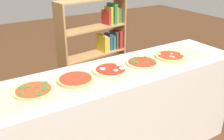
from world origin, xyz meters
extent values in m
cube|color=beige|center=(0.00, 0.00, 0.45)|extent=(2.39, 0.59, 0.89)
cube|color=tan|center=(0.00, 0.00, 0.89)|extent=(1.95, 0.40, 0.00)
cylinder|color=#DBB26B|center=(-0.62, 0.01, 0.90)|extent=(0.27, 0.27, 0.02)
cylinder|color=red|center=(-0.62, 0.01, 0.91)|extent=(0.24, 0.24, 0.00)
ellipsoid|color=#286B23|center=(-0.56, -0.03, 0.92)|extent=(0.05, 0.05, 0.00)
ellipsoid|color=#286B23|center=(-0.60, -0.05, 0.92)|extent=(0.04, 0.03, 0.00)
ellipsoid|color=#286B23|center=(-0.68, 0.08, 0.92)|extent=(0.05, 0.05, 0.00)
ellipsoid|color=#286B23|center=(-0.54, 0.00, 0.92)|extent=(0.04, 0.05, 0.00)
ellipsoid|color=#286B23|center=(-0.53, -0.06, 0.92)|extent=(0.03, 0.05, 0.00)
ellipsoid|color=#286B23|center=(-0.64, 0.06, 0.92)|extent=(0.05, 0.05, 0.00)
ellipsoid|color=#286B23|center=(-0.60, -0.09, 0.92)|extent=(0.04, 0.03, 0.00)
ellipsoid|color=#286B23|center=(-0.71, -0.01, 0.92)|extent=(0.04, 0.05, 0.00)
ellipsoid|color=#286B23|center=(-0.52, 0.06, 0.92)|extent=(0.05, 0.05, 0.00)
cylinder|color=tan|center=(-0.31, 0.01, 0.91)|extent=(0.27, 0.27, 0.02)
cylinder|color=red|center=(-0.31, 0.01, 0.92)|extent=(0.24, 0.24, 0.00)
cylinder|color=#E5C17F|center=(0.00, 0.02, 0.90)|extent=(0.29, 0.29, 0.02)
cylinder|color=#AD2314|center=(0.00, 0.02, 0.91)|extent=(0.24, 0.24, 0.00)
cylinder|color=#EFE5CC|center=(0.10, 0.05, 0.92)|extent=(0.05, 0.05, 0.00)
cylinder|color=#EFE5CC|center=(0.02, -0.03, 0.92)|extent=(0.04, 0.04, 0.00)
cylinder|color=#EFE5CC|center=(-0.05, 0.05, 0.92)|extent=(0.05, 0.05, 0.00)
cylinder|color=#EFE5CC|center=(0.08, -0.02, 0.92)|extent=(0.05, 0.05, 0.00)
cylinder|color=#E5C17F|center=(0.31, 0.01, 0.90)|extent=(0.28, 0.28, 0.02)
cylinder|color=red|center=(0.31, 0.01, 0.91)|extent=(0.24, 0.24, 0.00)
ellipsoid|color=#286B23|center=(0.31, 0.10, 0.92)|extent=(0.04, 0.05, 0.00)
ellipsoid|color=#286B23|center=(0.23, 0.04, 0.92)|extent=(0.04, 0.04, 0.00)
ellipsoid|color=#286B23|center=(0.25, 0.07, 0.92)|extent=(0.05, 0.04, 0.00)
ellipsoid|color=#286B23|center=(0.34, 0.11, 0.92)|extent=(0.04, 0.04, 0.00)
ellipsoid|color=#286B23|center=(0.33, -0.02, 0.92)|extent=(0.04, 0.03, 0.00)
ellipsoid|color=#286B23|center=(0.40, 0.07, 0.92)|extent=(0.03, 0.05, 0.00)
ellipsoid|color=#286B23|center=(0.33, 0.11, 0.92)|extent=(0.04, 0.05, 0.00)
ellipsoid|color=#286B23|center=(0.25, 0.07, 0.92)|extent=(0.05, 0.05, 0.00)
ellipsoid|color=#286B23|center=(0.36, 0.09, 0.92)|extent=(0.05, 0.05, 0.00)
ellipsoid|color=#286B23|center=(0.39, -0.02, 0.92)|extent=(0.04, 0.05, 0.00)
ellipsoid|color=#286B23|center=(0.25, 0.01, 0.92)|extent=(0.04, 0.05, 0.00)
ellipsoid|color=#286B23|center=(0.39, -0.05, 0.92)|extent=(0.04, 0.04, 0.00)
cylinder|color=#DBB26B|center=(0.62, -0.01, 0.91)|extent=(0.28, 0.28, 0.02)
cylinder|color=red|center=(0.62, -0.01, 0.92)|extent=(0.23, 0.23, 0.00)
cylinder|color=#C6B28E|center=(0.60, -0.06, 0.92)|extent=(0.03, 0.03, 0.01)
cylinder|color=#C6B28E|center=(0.64, 0.01, 0.92)|extent=(0.02, 0.02, 0.01)
cylinder|color=#C6B28E|center=(0.71, -0.05, 0.92)|extent=(0.03, 0.03, 0.01)
cylinder|color=#C6B28E|center=(0.59, -0.04, 0.92)|extent=(0.03, 0.03, 0.01)
cylinder|color=#C6B28E|center=(0.55, 0.06, 0.92)|extent=(0.03, 0.03, 0.01)
cube|color=#A87A47|center=(0.78, 1.06, 0.65)|extent=(0.05, 0.22, 1.31)
cube|color=#A87A47|center=(-0.05, 0.95, 0.65)|extent=(0.05, 0.22, 1.31)
cube|color=#A87A47|center=(0.36, 1.01, 0.01)|extent=(0.83, 0.33, 0.02)
cube|color=#47423D|center=(0.74, 1.06, 0.14)|extent=(0.05, 0.17, 0.25)
cube|color=#753384|center=(0.70, 1.05, 0.14)|extent=(0.05, 0.14, 0.25)
cube|color=#B22823|center=(0.65, 1.04, 0.10)|extent=(0.06, 0.15, 0.17)
cube|color=#2D753D|center=(0.60, 1.04, 0.11)|extent=(0.06, 0.18, 0.19)
cube|color=silver|center=(0.55, 1.03, 0.10)|extent=(0.05, 0.15, 0.17)
cube|color=orange|center=(0.52, 1.03, 0.11)|extent=(0.06, 0.18, 0.19)
cube|color=gold|center=(0.47, 1.02, 0.12)|extent=(0.06, 0.16, 0.20)
cube|color=#A87A47|center=(0.36, 1.01, 0.33)|extent=(0.83, 0.33, 0.02)
cube|color=silver|center=(0.73, 1.06, 0.47)|extent=(0.06, 0.14, 0.25)
cube|color=#47423D|center=(0.69, 1.05, 0.43)|extent=(0.05, 0.16, 0.17)
cube|color=#753384|center=(0.66, 1.05, 0.43)|extent=(0.05, 0.17, 0.17)
cube|color=#A87A47|center=(0.36, 1.01, 0.65)|extent=(0.83, 0.33, 0.02)
cube|color=#B22823|center=(0.73, 1.06, 0.77)|extent=(0.07, 0.19, 0.22)
cube|color=#47423D|center=(0.68, 1.05, 0.77)|extent=(0.05, 0.15, 0.22)
cube|color=#2D753D|center=(0.65, 1.04, 0.75)|extent=(0.05, 0.13, 0.17)
cube|color=#234799|center=(0.60, 1.04, 0.76)|extent=(0.06, 0.13, 0.20)
cube|color=gold|center=(0.54, 1.03, 0.75)|extent=(0.06, 0.14, 0.18)
cube|color=gold|center=(0.49, 1.02, 0.77)|extent=(0.06, 0.19, 0.21)
cube|color=#A87A47|center=(0.36, 1.01, 0.98)|extent=(0.83, 0.33, 0.02)
cube|color=#2D753D|center=(0.73, 1.06, 1.07)|extent=(0.06, 0.13, 0.17)
cube|color=orange|center=(0.69, 1.05, 1.08)|extent=(0.04, 0.14, 0.19)
cube|color=#2D753D|center=(0.65, 1.05, 1.10)|extent=(0.06, 0.16, 0.24)
cube|color=gold|center=(0.61, 1.04, 1.09)|extent=(0.05, 0.13, 0.20)
cube|color=#B22823|center=(0.56, 1.03, 1.07)|extent=(0.05, 0.15, 0.17)
camera|label=1|loc=(-0.97, -1.55, 1.73)|focal=40.84mm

